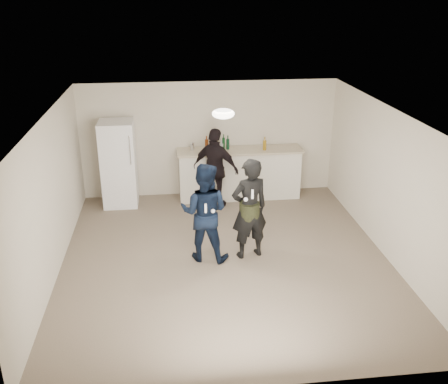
{
  "coord_description": "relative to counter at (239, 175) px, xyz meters",
  "views": [
    {
      "loc": [
        -0.89,
        -7.41,
        4.3
      ],
      "look_at": [
        0.0,
        0.2,
        1.15
      ],
      "focal_mm": 40.0,
      "sensor_mm": 36.0,
      "label": 1
    }
  ],
  "objects": [
    {
      "name": "woman",
      "position": [
        -0.22,
        -2.61,
        0.36
      ],
      "size": [
        0.73,
        0.58,
        1.76
      ],
      "primitive_type": "imported",
      "rotation": [
        0.0,
        0.0,
        3.41
      ],
      "color": "black",
      "rests_on": "floor"
    },
    {
      "name": "counter",
      "position": [
        0.0,
        0.0,
        0.0
      ],
      "size": [
        2.6,
        0.56,
        1.05
      ],
      "primitive_type": "cube",
      "color": "silver",
      "rests_on": "floor"
    },
    {
      "name": "nunchuk_woman",
      "position": [
        -0.32,
        -2.83,
        0.62
      ],
      "size": [
        0.07,
        0.07,
        0.07
      ],
      "primitive_type": "sphere",
      "color": "white",
      "rests_on": "woman"
    },
    {
      "name": "ceiling_dome",
      "position": [
        -0.63,
        -2.37,
        1.93
      ],
      "size": [
        0.36,
        0.36,
        0.16
      ],
      "primitive_type": "ellipsoid",
      "color": "white",
      "rests_on": "ceiling"
    },
    {
      "name": "shaker",
      "position": [
        -1.01,
        0.09,
        0.65
      ],
      "size": [
        0.08,
        0.08,
        0.17
      ],
      "primitive_type": "cylinder",
      "color": "silver",
      "rests_on": "counter_top"
    },
    {
      "name": "counter_top",
      "position": [
        0.0,
        0.0,
        0.55
      ],
      "size": [
        2.68,
        0.64,
        0.04
      ],
      "primitive_type": "cube",
      "color": "beige",
      "rests_on": "counter"
    },
    {
      "name": "wall_front",
      "position": [
        -0.63,
        -5.67,
        0.72
      ],
      "size": [
        6.0,
        0.0,
        6.0
      ],
      "primitive_type": "plane",
      "rotation": [
        -1.57,
        0.0,
        0.0
      ],
      "color": "beige",
      "rests_on": "floor"
    },
    {
      "name": "ceiling",
      "position": [
        -0.63,
        -2.67,
        1.98
      ],
      "size": [
        6.0,
        6.0,
        0.0
      ],
      "primitive_type": "plane",
      "rotation": [
        3.14,
        0.0,
        0.0
      ],
      "color": "silver",
      "rests_on": "wall_back"
    },
    {
      "name": "fridge_handle",
      "position": [
        -2.28,
        -0.44,
        0.78
      ],
      "size": [
        0.02,
        0.02,
        0.6
      ],
      "primitive_type": "cylinder",
      "color": "silver",
      "rests_on": "fridge"
    },
    {
      "name": "fridge",
      "position": [
        -2.56,
        -0.07,
        0.38
      ],
      "size": [
        0.7,
        0.7,
        1.8
      ],
      "primitive_type": "cube",
      "color": "white",
      "rests_on": "floor"
    },
    {
      "name": "remote_woman",
      "position": [
        -0.22,
        -2.86,
        0.72
      ],
      "size": [
        0.04,
        0.04,
        0.15
      ],
      "primitive_type": "cube",
      "color": "white",
      "rests_on": "woman"
    },
    {
      "name": "spectator",
      "position": [
        -0.57,
        -0.49,
        0.32
      ],
      "size": [
        1.07,
        0.86,
        1.7
      ],
      "primitive_type": "imported",
      "rotation": [
        0.0,
        0.0,
        2.61
      ],
      "color": "black",
      "rests_on": "floor"
    },
    {
      "name": "wall_back",
      "position": [
        -0.63,
        0.33,
        0.72
      ],
      "size": [
        6.0,
        0.0,
        6.0
      ],
      "primitive_type": "plane",
      "rotation": [
        1.57,
        0.0,
        0.0
      ],
      "color": "beige",
      "rests_on": "floor"
    },
    {
      "name": "camo_shorts",
      "position": [
        -0.22,
        -2.61,
        0.32
      ],
      "size": [
        0.34,
        0.34,
        0.28
      ],
      "primitive_type": "cylinder",
      "color": "#2B3418",
      "rests_on": "woman"
    },
    {
      "name": "remote_man",
      "position": [
        -0.97,
        -2.87,
        0.53
      ],
      "size": [
        0.04,
        0.04,
        0.15
      ],
      "primitive_type": "cube",
      "color": "white",
      "rests_on": "man"
    },
    {
      "name": "floor",
      "position": [
        -0.63,
        -2.67,
        -0.53
      ],
      "size": [
        6.0,
        6.0,
        0.0
      ],
      "primitive_type": "plane",
      "color": "#6B5B4C",
      "rests_on": "ground"
    },
    {
      "name": "wall_left",
      "position": [
        -3.38,
        -2.67,
        0.72
      ],
      "size": [
        0.0,
        6.0,
        6.0
      ],
      "primitive_type": "plane",
      "rotation": [
        1.57,
        0.0,
        1.57
      ],
      "color": "beige",
      "rests_on": "floor"
    },
    {
      "name": "bottle_cluster",
      "position": [
        -0.21,
        -0.0,
        0.68
      ],
      "size": [
        1.3,
        0.29,
        0.27
      ],
      "color": "#12401C",
      "rests_on": "counter_top"
    },
    {
      "name": "nunchuk_man",
      "position": [
        -0.85,
        -2.84,
        0.45
      ],
      "size": [
        0.07,
        0.07,
        0.07
      ],
      "primitive_type": "sphere",
      "color": "white",
      "rests_on": "man"
    },
    {
      "name": "wall_right",
      "position": [
        2.12,
        -2.67,
        0.72
      ],
      "size": [
        0.0,
        6.0,
        6.0
      ],
      "primitive_type": "plane",
      "rotation": [
        1.57,
        0.0,
        -1.57
      ],
      "color": "beige",
      "rests_on": "floor"
    },
    {
      "name": "man",
      "position": [
        -0.97,
        -2.59,
        0.33
      ],
      "size": [
        0.98,
        0.86,
        1.7
      ],
      "primitive_type": "imported",
      "rotation": [
        0.0,
        0.0,
        2.84
      ],
      "color": "#0E1F3B",
      "rests_on": "floor"
    }
  ]
}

